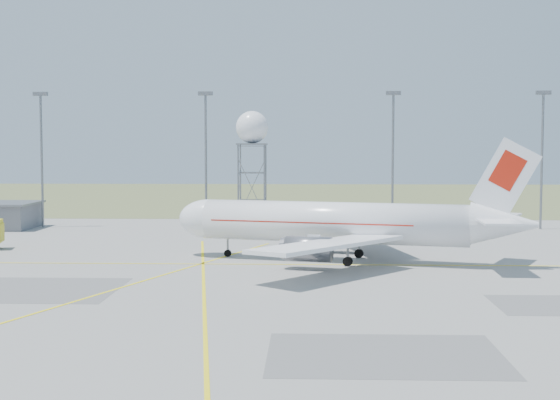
{
  "coord_description": "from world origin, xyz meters",
  "views": [
    {
      "loc": [
        5.42,
        -50.73,
        12.42
      ],
      "look_at": [
        2.11,
        40.0,
        6.07
      ],
      "focal_mm": 50.0,
      "sensor_mm": 36.0,
      "label": 1
    }
  ],
  "objects": [
    {
      "name": "ground",
      "position": [
        0.0,
        0.0,
        0.0
      ],
      "size": [
        400.0,
        400.0,
        0.0
      ],
      "primitive_type": "plane",
      "color": "#9F9E99",
      "rests_on": "ground"
    },
    {
      "name": "grass_strip",
      "position": [
        0.0,
        140.0,
        0.01
      ],
      "size": [
        400.0,
        120.0,
        0.03
      ],
      "primitive_type": "cube",
      "color": "#516236",
      "rests_on": "ground"
    },
    {
      "name": "mast_a",
      "position": [
        -35.0,
        66.0,
        12.07
      ],
      "size": [
        2.2,
        0.5,
        20.5
      ],
      "color": "slate",
      "rests_on": "ground"
    },
    {
      "name": "mast_b",
      "position": [
        -10.0,
        66.0,
        12.07
      ],
      "size": [
        2.2,
        0.5,
        20.5
      ],
      "color": "slate",
      "rests_on": "ground"
    },
    {
      "name": "mast_c",
      "position": [
        18.0,
        66.0,
        12.07
      ],
      "size": [
        2.2,
        0.5,
        20.5
      ],
      "color": "slate",
      "rests_on": "ground"
    },
    {
      "name": "mast_d",
      "position": [
        40.0,
        66.0,
        12.07
      ],
      "size": [
        2.2,
        0.5,
        20.5
      ],
      "color": "slate",
      "rests_on": "ground"
    },
    {
      "name": "airliner_main",
      "position": [
        8.78,
        32.48,
        4.07
      ],
      "size": [
        38.66,
        36.8,
        13.29
      ],
      "rotation": [
        0.0,
        0.0,
        2.89
      ],
      "color": "white",
      "rests_on": "ground"
    },
    {
      "name": "radar_tower",
      "position": [
        -3.04,
        66.19,
        9.88
      ],
      "size": [
        4.86,
        4.86,
        17.61
      ],
      "color": "slate",
      "rests_on": "ground"
    }
  ]
}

